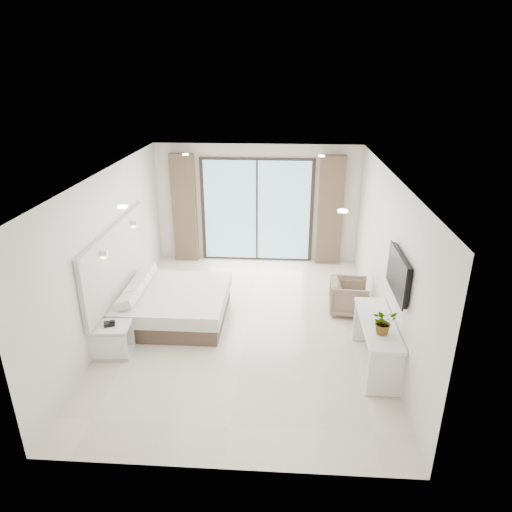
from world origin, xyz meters
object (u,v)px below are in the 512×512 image
(nightstand, at_px, (113,340))
(console_desk, at_px, (377,334))
(bed, at_px, (172,304))
(armchair, at_px, (349,295))

(nightstand, bearing_deg, console_desk, -4.49)
(bed, distance_m, armchair, 3.23)
(nightstand, distance_m, armchair, 4.20)
(console_desk, height_order, armchair, console_desk)
(nightstand, distance_m, console_desk, 4.07)
(armchair, bearing_deg, bed, 101.74)
(nightstand, height_order, armchair, armchair)
(bed, bearing_deg, console_desk, -19.79)
(console_desk, relative_size, armchair, 2.24)
(nightstand, height_order, console_desk, console_desk)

